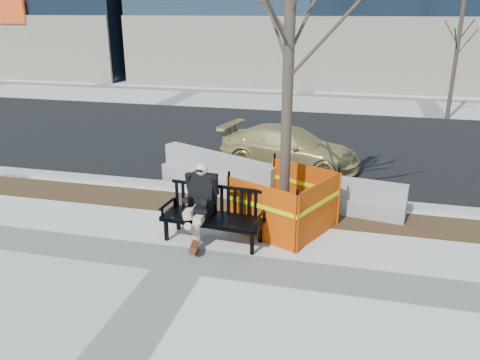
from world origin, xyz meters
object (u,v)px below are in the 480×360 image
object	(u,v)px
bench	(213,241)
sedan	(288,167)
jersey_barrier_right	(340,211)
seated_man	(201,238)
jersey_barrier_left	(219,191)
tree_fence	(283,227)

from	to	relation	value
bench	sedan	bearing A→B (deg)	86.48
jersey_barrier_right	seated_man	bearing A→B (deg)	-132.96
sedan	jersey_barrier_left	xyz separation A→B (m)	(-1.43, -2.36, 0.00)
sedan	jersey_barrier_right	distance (m)	3.35
bench	jersey_barrier_right	distance (m)	3.21
bench	tree_fence	world-z (taller)	tree_fence
bench	jersey_barrier_right	world-z (taller)	bench
tree_fence	jersey_barrier_right	xyz separation A→B (m)	(1.14, 1.18, 0.00)
bench	sedan	distance (m)	5.12
jersey_barrier_left	bench	bearing A→B (deg)	-51.24
tree_fence	sedan	world-z (taller)	tree_fence
jersey_barrier_left	jersey_barrier_right	world-z (taller)	jersey_barrier_left
tree_fence	jersey_barrier_right	world-z (taller)	tree_fence
tree_fence	jersey_barrier_left	xyz separation A→B (m)	(-1.92, 1.73, 0.00)
sedan	seated_man	bearing A→B (deg)	179.93
sedan	jersey_barrier_left	size ratio (longest dim) A/B	1.18
jersey_barrier_left	tree_fence	bearing A→B (deg)	-17.25
seated_man	jersey_barrier_left	size ratio (longest dim) A/B	0.45
tree_fence	sedan	xyz separation A→B (m)	(-0.49, 4.10, 0.00)
seated_man	tree_fence	size ratio (longest dim) A/B	0.24
tree_fence	jersey_barrier_left	distance (m)	2.59
bench	sedan	size ratio (longest dim) A/B	0.51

